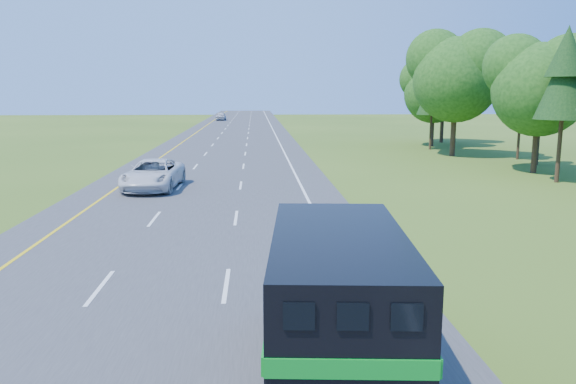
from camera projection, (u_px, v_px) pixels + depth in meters
The scene contains 5 objects.
road at pixel (222, 162), 45.92m from camera, with size 15.00×260.00×0.04m, color #38383A.
lane_markings at pixel (222, 162), 45.91m from camera, with size 11.15×260.00×0.01m.
horse_truck at pixel (336, 304), 10.43m from camera, with size 2.83×7.43×3.22m.
white_suv at pixel (153, 174), 32.91m from camera, with size 2.85×6.17×1.71m, color silver.
far_car at pixel (221, 116), 113.45m from camera, with size 1.89×4.70×1.60m, color #ADAEB4.
Camera 1 is at (2.71, 4.12, 5.64)m, focal length 35.00 mm.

